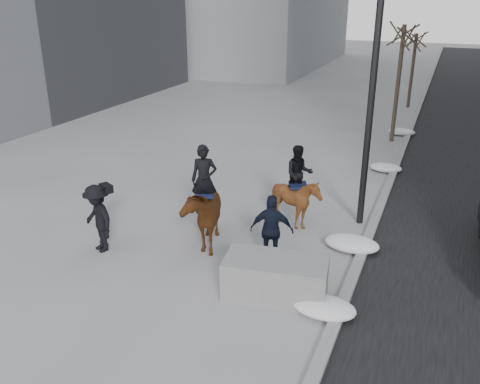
% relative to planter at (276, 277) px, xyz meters
% --- Properties ---
extents(ground, '(120.00, 120.00, 0.00)m').
position_rel_planter_xyz_m(ground, '(-1.57, 0.60, -0.44)').
color(ground, gray).
rests_on(ground, ground).
extents(curb, '(0.25, 90.00, 0.12)m').
position_rel_planter_xyz_m(curb, '(1.43, 10.60, -0.38)').
color(curb, gray).
rests_on(curb, ground).
extents(planter, '(2.32, 1.41, 0.87)m').
position_rel_planter_xyz_m(planter, '(0.00, 0.00, 0.00)').
color(planter, gray).
rests_on(planter, ground).
extents(tree_near, '(1.20, 1.20, 5.39)m').
position_rel_planter_xyz_m(tree_near, '(0.83, 13.38, 2.26)').
color(tree_near, '#372E20').
rests_on(tree_near, ground).
extents(tree_far, '(1.20, 1.20, 4.42)m').
position_rel_planter_xyz_m(tree_far, '(0.83, 20.79, 1.77)').
color(tree_far, '#3A2A22').
rests_on(tree_far, ground).
extents(mounted_left, '(1.60, 2.22, 2.61)m').
position_rel_planter_xyz_m(mounted_left, '(-2.50, 1.59, 0.54)').
color(mounted_left, '#4E250F').
rests_on(mounted_left, ground).
extents(mounted_right, '(1.66, 1.74, 2.31)m').
position_rel_planter_xyz_m(mounted_right, '(-0.58, 3.48, 0.49)').
color(mounted_right, '#441A0D').
rests_on(mounted_right, ground).
extents(feeder, '(1.10, 0.96, 1.75)m').
position_rel_planter_xyz_m(feeder, '(-0.54, 1.29, 0.44)').
color(feeder, black).
rests_on(feeder, ground).
extents(camera_crew, '(1.31, 1.10, 1.75)m').
position_rel_planter_xyz_m(camera_crew, '(-4.74, 0.26, 0.45)').
color(camera_crew, black).
rests_on(camera_crew, ground).
extents(lamppost, '(0.25, 1.27, 9.09)m').
position_rel_planter_xyz_m(lamppost, '(1.03, 4.33, 4.56)').
color(lamppost, black).
rests_on(lamppost, ground).
extents(snow_piles, '(1.38, 15.61, 0.35)m').
position_rel_planter_xyz_m(snow_piles, '(1.13, 5.52, -0.27)').
color(snow_piles, silver).
rests_on(snow_piles, ground).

